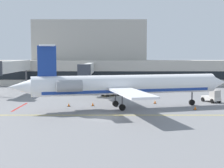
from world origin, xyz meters
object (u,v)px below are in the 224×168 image
regional_jet (123,85)px  belt_loader (171,86)px  fuel_tank (54,85)px  baggage_tug (211,97)px  pushback_tractor (108,91)px

regional_jet → belt_loader: (11.50, 23.06, -2.36)m
fuel_tank → regional_jet: bearing=-56.6°
belt_loader → fuel_tank: (-25.26, -2.21, 0.30)m
baggage_tug → pushback_tractor: (-17.12, 8.23, 0.00)m
pushback_tractor → fuel_tank: bearing=149.2°
fuel_tank → pushback_tractor: bearing=-30.8°
pushback_tractor → baggage_tug: bearing=-25.7°
regional_jet → pushback_tractor: (-2.37, 14.06, -2.49)m
regional_jet → belt_loader: bearing=63.5°
pushback_tractor → belt_loader: belt_loader is taller
fuel_tank → baggage_tug: bearing=-27.8°
regional_jet → baggage_tug: bearing=21.6°
regional_jet → pushback_tractor: bearing=99.6°
pushback_tractor → belt_loader: 16.53m
belt_loader → fuel_tank: 25.36m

